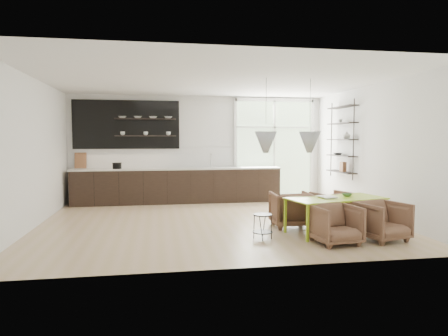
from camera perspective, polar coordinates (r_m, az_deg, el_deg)
room at (r=9.33m, az=1.18°, el=2.61°), size 7.02×6.01×2.91m
kitchen_run at (r=10.83m, az=-7.05°, el=-1.78°), size 5.54×0.69×2.75m
right_shelving at (r=10.28m, az=16.53°, el=3.64°), size 0.26×1.22×1.90m
dining_table at (r=7.56m, az=15.72°, el=-4.43°), size 1.91×1.16×0.65m
armchair_back_left at (r=7.94m, az=9.53°, el=-5.82°), size 0.78×0.80×0.69m
armchair_back_right at (r=8.38m, az=15.31°, el=-5.49°), size 0.88×0.90×0.66m
armchair_front_left at (r=6.81m, az=15.64°, el=-7.77°), size 0.77×0.79×0.64m
armchair_front_right at (r=7.30m, az=21.71°, el=-7.06°), size 0.87×0.88×0.66m
wire_stool at (r=6.93m, az=5.54°, el=-7.82°), size 0.34×0.34×0.43m
table_book at (r=7.43m, az=13.64°, el=-4.08°), size 0.28×0.36×0.03m
table_bowl at (r=7.79m, az=17.15°, el=-3.67°), size 0.18×0.18×0.06m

